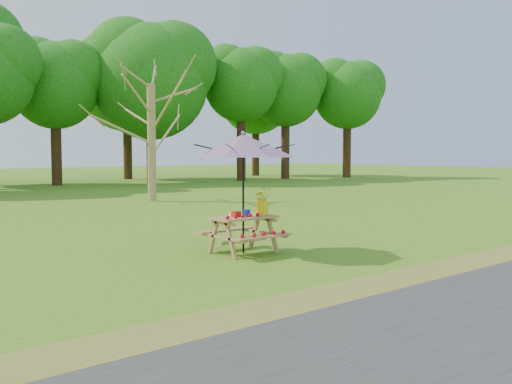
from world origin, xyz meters
TOP-DOWN VIEW (x-y plane):
  - ground at (0.00, 0.00)m, footprint 120.00×120.00m
  - drygrass_strip at (0.00, -2.80)m, footprint 120.00×1.20m
  - bare_tree at (3.00, 11.32)m, footprint 6.20×6.20m
  - picnic_table at (-1.24, 0.50)m, footprint 1.20×1.32m
  - patio_umbrella at (-1.24, 0.50)m, footprint 2.24×2.24m
  - produce_bins at (-1.29, 0.52)m, footprint 0.29×0.40m
  - tomatoes_row at (-1.39, 0.32)m, footprint 0.77×0.13m
  - flower_bucket at (-0.78, 0.50)m, footprint 0.38×0.36m

SIDE VIEW (x-z plane):
  - ground at x=0.00m, z-range 0.00..0.00m
  - drygrass_strip at x=0.00m, z-range 0.00..0.01m
  - picnic_table at x=-1.24m, z-range -0.01..0.66m
  - tomatoes_row at x=-1.39m, z-range 0.67..0.74m
  - produce_bins at x=-1.29m, z-range 0.66..0.79m
  - flower_bucket at x=-0.78m, z-range 0.69..1.18m
  - patio_umbrella at x=-1.24m, z-range 0.82..3.07m
  - bare_tree at x=3.00m, z-range 1.08..11.19m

